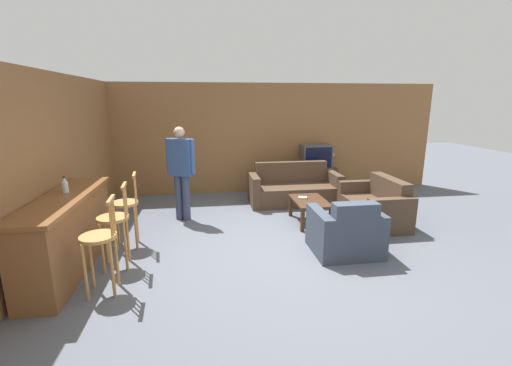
{
  "coord_description": "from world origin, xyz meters",
  "views": [
    {
      "loc": [
        -0.98,
        -4.66,
        2.19
      ],
      "look_at": [
        -0.18,
        0.85,
        0.85
      ],
      "focal_mm": 24.0,
      "sensor_mm": 36.0,
      "label": 1
    }
  ],
  "objects_px": {
    "bar_chair_far": "(126,209)",
    "bottle": "(65,185)",
    "table_lamp": "(330,152)",
    "tv_unit": "(315,180)",
    "couch_far": "(293,189)",
    "coffee_table": "(310,204)",
    "loveseat_right": "(375,206)",
    "person_by_window": "(181,168)",
    "armchair_near": "(346,233)",
    "tv": "(316,156)",
    "bar_chair_mid": "(115,224)",
    "book_on_table": "(303,198)",
    "bar_chair_near": "(100,244)"
  },
  "relations": [
    {
      "from": "loveseat_right",
      "to": "person_by_window",
      "type": "distance_m",
      "value": 3.64
    },
    {
      "from": "couch_far",
      "to": "book_on_table",
      "type": "height_order",
      "value": "couch_far"
    },
    {
      "from": "armchair_near",
      "to": "tv",
      "type": "relative_size",
      "value": 1.33
    },
    {
      "from": "table_lamp",
      "to": "bar_chair_far",
      "type": "bearing_deg",
      "value": -147.44
    },
    {
      "from": "table_lamp",
      "to": "tv",
      "type": "bearing_deg",
      "value": -179.5
    },
    {
      "from": "bar_chair_far",
      "to": "loveseat_right",
      "type": "bearing_deg",
      "value": 6.24
    },
    {
      "from": "bar_chair_far",
      "to": "couch_far",
      "type": "bearing_deg",
      "value": 31.79
    },
    {
      "from": "armchair_near",
      "to": "table_lamp",
      "type": "distance_m",
      "value": 3.59
    },
    {
      "from": "coffee_table",
      "to": "tv_unit",
      "type": "distance_m",
      "value": 2.19
    },
    {
      "from": "bar_chair_near",
      "to": "bar_chair_far",
      "type": "relative_size",
      "value": 1.0
    },
    {
      "from": "loveseat_right",
      "to": "bottle",
      "type": "distance_m",
      "value": 5.05
    },
    {
      "from": "bar_chair_far",
      "to": "armchair_near",
      "type": "xyz_separation_m",
      "value": [
        3.21,
        -0.71,
        -0.3
      ]
    },
    {
      "from": "tv_unit",
      "to": "book_on_table",
      "type": "xyz_separation_m",
      "value": [
        -0.87,
        -1.94,
        0.14
      ]
    },
    {
      "from": "armchair_near",
      "to": "tv",
      "type": "xyz_separation_m",
      "value": [
        0.62,
        3.38,
        0.59
      ]
    },
    {
      "from": "bar_chair_far",
      "to": "tv_unit",
      "type": "bearing_deg",
      "value": 34.92
    },
    {
      "from": "bar_chair_near",
      "to": "loveseat_right",
      "type": "height_order",
      "value": "bar_chair_near"
    },
    {
      "from": "armchair_near",
      "to": "loveseat_right",
      "type": "distance_m",
      "value": 1.58
    },
    {
      "from": "bar_chair_mid",
      "to": "table_lamp",
      "type": "height_order",
      "value": "bar_chair_mid"
    },
    {
      "from": "bar_chair_near",
      "to": "coffee_table",
      "type": "relative_size",
      "value": 1.24
    },
    {
      "from": "couch_far",
      "to": "bottle",
      "type": "height_order",
      "value": "bottle"
    },
    {
      "from": "bar_chair_far",
      "to": "person_by_window",
      "type": "bearing_deg",
      "value": 56.01
    },
    {
      "from": "tv_unit",
      "to": "table_lamp",
      "type": "distance_m",
      "value": 0.78
    },
    {
      "from": "armchair_near",
      "to": "loveseat_right",
      "type": "xyz_separation_m",
      "value": [
        1.06,
        1.17,
        -0.01
      ]
    },
    {
      "from": "bar_chair_far",
      "to": "bar_chair_near",
      "type": "bearing_deg",
      "value": -90.0
    },
    {
      "from": "couch_far",
      "to": "person_by_window",
      "type": "distance_m",
      "value": 2.56
    },
    {
      "from": "bar_chair_mid",
      "to": "armchair_near",
      "type": "height_order",
      "value": "bar_chair_mid"
    },
    {
      "from": "tv_unit",
      "to": "coffee_table",
      "type": "bearing_deg",
      "value": -110.37
    },
    {
      "from": "bar_chair_mid",
      "to": "tv_unit",
      "type": "relative_size",
      "value": 1.16
    },
    {
      "from": "coffee_table",
      "to": "table_lamp",
      "type": "relative_size",
      "value": 1.75
    },
    {
      "from": "armchair_near",
      "to": "tv",
      "type": "distance_m",
      "value": 3.48
    },
    {
      "from": "tv",
      "to": "book_on_table",
      "type": "xyz_separation_m",
      "value": [
        -0.87,
        -1.94,
        -0.45
      ]
    },
    {
      "from": "coffee_table",
      "to": "tv_unit",
      "type": "relative_size",
      "value": 0.93
    },
    {
      "from": "armchair_near",
      "to": "coffee_table",
      "type": "bearing_deg",
      "value": 96.02
    },
    {
      "from": "bottle",
      "to": "person_by_window",
      "type": "xyz_separation_m",
      "value": [
        1.4,
        1.58,
        -0.12
      ]
    },
    {
      "from": "bottle",
      "to": "person_by_window",
      "type": "bearing_deg",
      "value": 48.52
    },
    {
      "from": "armchair_near",
      "to": "bottle",
      "type": "bearing_deg",
      "value": 176.22
    },
    {
      "from": "armchair_near",
      "to": "bottle",
      "type": "xyz_separation_m",
      "value": [
        -3.85,
        0.25,
        0.8
      ]
    },
    {
      "from": "tv_unit",
      "to": "person_by_window",
      "type": "bearing_deg",
      "value": -153.26
    },
    {
      "from": "bar_chair_mid",
      "to": "armchair_near",
      "type": "xyz_separation_m",
      "value": [
        3.21,
        -0.03,
        -0.3
      ]
    },
    {
      "from": "bar_chair_near",
      "to": "bottle",
      "type": "distance_m",
      "value": 1.18
    },
    {
      "from": "bar_chair_near",
      "to": "couch_far",
      "type": "xyz_separation_m",
      "value": [
        3.1,
        3.24,
        -0.3
      ]
    },
    {
      "from": "tv",
      "to": "table_lamp",
      "type": "relative_size",
      "value": 1.36
    },
    {
      "from": "bar_chair_far",
      "to": "bottle",
      "type": "xyz_separation_m",
      "value": [
        -0.64,
        -0.45,
        0.49
      ]
    },
    {
      "from": "tv",
      "to": "tv_unit",
      "type": "bearing_deg",
      "value": 90.0
    },
    {
      "from": "couch_far",
      "to": "armchair_near",
      "type": "distance_m",
      "value": 2.63
    },
    {
      "from": "bar_chair_far",
      "to": "bottle",
      "type": "relative_size",
      "value": 5.2
    },
    {
      "from": "armchair_near",
      "to": "couch_far",
      "type": "bearing_deg",
      "value": 92.4
    },
    {
      "from": "tv",
      "to": "bar_chair_far",
      "type": "bearing_deg",
      "value": -145.11
    },
    {
      "from": "bar_chair_mid",
      "to": "coffee_table",
      "type": "distance_m",
      "value": 3.34
    },
    {
      "from": "bar_chair_mid",
      "to": "couch_far",
      "type": "xyz_separation_m",
      "value": [
        3.1,
        2.59,
        -0.3
      ]
    }
  ]
}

